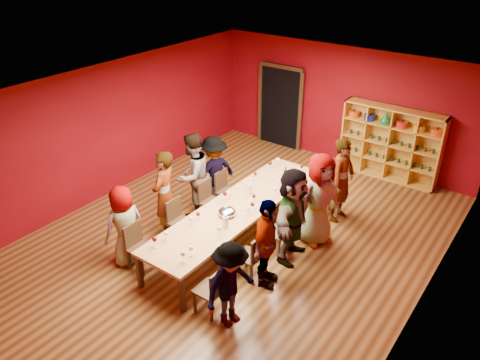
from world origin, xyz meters
name	(u,v)px	position (x,y,z in m)	size (l,w,h in m)	color
room_shell	(238,171)	(0.00, 0.00, 1.50)	(7.10, 9.10, 3.04)	#543316
tasting_table	(238,208)	(0.00, 0.00, 0.70)	(1.10, 4.50, 0.75)	#B7834C
doorway	(281,107)	(-1.80, 4.43, 1.12)	(1.40, 0.17, 2.30)	black
shelving_unit	(391,140)	(1.40, 4.32, 0.98)	(2.40, 0.40, 1.80)	gold
chair_person_left_0	(138,244)	(-0.91, -1.79, 0.50)	(0.42, 0.42, 0.89)	#311E10
person_left_0	(125,226)	(-1.22, -1.79, 0.78)	(0.76, 0.42, 1.56)	#131C36
chair_person_left_1	(178,218)	(-0.91, -0.74, 0.50)	(0.42, 0.42, 0.89)	#311E10
person_left_1	(165,195)	(-1.24, -0.74, 0.92)	(0.67, 0.49, 1.83)	#CA878F
chair_person_left_2	(209,199)	(-0.91, 0.20, 0.50)	(0.42, 0.42, 0.89)	#311E10
person_left_2	(193,175)	(-1.33, 0.20, 0.92)	(0.89, 0.49, 1.84)	#5E8AC2
chair_person_left_3	(225,188)	(-0.91, 0.75, 0.50)	(0.42, 0.42, 0.89)	#311E10
person_left_3	(214,172)	(-1.21, 0.75, 0.81)	(1.05, 0.43, 1.63)	pink
chair_person_right_0	(213,289)	(0.91, -1.90, 0.50)	(0.42, 0.42, 0.89)	#311E10
person_right_0	(231,285)	(1.26, -1.90, 0.75)	(0.96, 0.40, 1.49)	beige
chair_person_right_1	(253,254)	(0.91, -0.82, 0.50)	(0.42, 0.42, 0.89)	#311E10
person_right_1	(266,244)	(1.18, -0.82, 0.84)	(0.98, 0.45, 1.67)	#141839
chair_person_right_2	(280,230)	(0.91, 0.09, 0.50)	(0.42, 0.42, 0.89)	#311E10
person_right_2	(293,215)	(1.15, 0.09, 0.92)	(1.71, 0.49, 1.85)	#5572B0
chair_person_right_3	(300,213)	(0.91, 0.84, 0.50)	(0.42, 0.42, 0.89)	#311E10
person_right_3	(319,200)	(1.28, 0.84, 0.94)	(0.92, 0.50, 1.88)	#454549
chair_person_right_4	(324,192)	(0.91, 1.85, 0.50)	(0.42, 0.42, 0.89)	#311E10
person_right_4	(342,180)	(1.28, 1.85, 0.91)	(0.66, 0.49, 1.82)	#CD8999
wine_glass_0	(275,189)	(0.37, 0.73, 0.90)	(0.09, 0.09, 0.21)	silver
wine_glass_1	(219,229)	(0.31, -1.00, 0.88)	(0.07, 0.07, 0.19)	silver
wine_glass_2	(279,182)	(0.26, 1.07, 0.89)	(0.08, 0.08, 0.19)	silver
wine_glass_3	(255,174)	(-0.34, 1.08, 0.88)	(0.07, 0.07, 0.18)	silver
wine_glass_4	(278,160)	(-0.29, 1.88, 0.91)	(0.09, 0.09, 0.22)	silver
wine_glass_5	(251,180)	(-0.27, 0.79, 0.89)	(0.08, 0.08, 0.20)	silver
wine_glass_6	(155,240)	(-0.34, -1.90, 0.90)	(0.08, 0.08, 0.21)	silver
wine_glass_7	(270,163)	(-0.34, 1.64, 0.91)	(0.09, 0.09, 0.22)	silver
wine_glass_8	(191,219)	(-0.27, -1.07, 0.90)	(0.08, 0.08, 0.21)	silver
wine_glass_9	(198,215)	(-0.28, -0.86, 0.88)	(0.07, 0.07, 0.19)	silver
wine_glass_10	(225,208)	(-0.02, -0.38, 0.89)	(0.08, 0.08, 0.19)	silver
wine_glass_11	(191,249)	(0.30, -1.72, 0.89)	(0.08, 0.08, 0.19)	silver
wine_glass_12	(248,210)	(0.35, -0.19, 0.88)	(0.07, 0.07, 0.18)	silver
wine_glass_13	(302,167)	(0.28, 1.96, 0.88)	(0.07, 0.07, 0.18)	silver
wine_glass_14	(225,194)	(-0.32, 0.00, 0.90)	(0.08, 0.08, 0.21)	silver
wine_glass_15	(183,254)	(0.31, -1.91, 0.90)	(0.09, 0.09, 0.21)	silver
wine_glass_16	(254,197)	(0.17, 0.28, 0.88)	(0.07, 0.07, 0.18)	silver
wine_glass_17	(296,171)	(0.31, 1.65, 0.91)	(0.09, 0.09, 0.22)	silver
wine_glass_18	(229,194)	(-0.26, 0.04, 0.91)	(0.09, 0.09, 0.22)	silver
wine_glass_19	(166,234)	(-0.32, -1.65, 0.89)	(0.08, 0.08, 0.19)	silver
wine_glass_20	(252,205)	(0.33, 0.00, 0.89)	(0.08, 0.08, 0.19)	silver
wine_glass_21	(226,221)	(0.27, -0.73, 0.90)	(0.08, 0.08, 0.21)	silver
spittoon_bowl	(227,212)	(0.04, -0.41, 0.83)	(0.33, 0.33, 0.18)	silver
carafe_a	(250,189)	(-0.08, 0.50, 0.87)	(0.10, 0.10, 0.26)	silver
carafe_b	(225,222)	(0.26, -0.74, 0.87)	(0.11, 0.11, 0.27)	silver
wine_bottle	(285,174)	(0.15, 1.48, 0.86)	(0.09, 0.09, 0.30)	#143918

